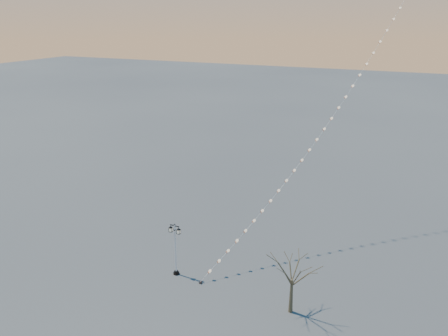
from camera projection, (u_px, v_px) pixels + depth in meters
The scene contains 4 objects.
ground at pixel (191, 295), 33.62m from camera, with size 300.00×300.00×0.00m, color #444545.
street_lamp at pixel (175, 247), 35.58m from camera, with size 1.10×0.48×4.33m.
bare_tree at pixel (292, 271), 30.74m from camera, with size 2.75×2.75×4.57m.
kite_train at pixel (356, 51), 40.47m from camera, with size 15.52×31.97×32.79m.
Camera 1 is at (14.26, -25.32, 19.41)m, focal length 37.16 mm.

